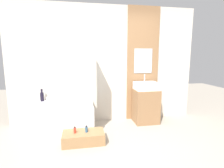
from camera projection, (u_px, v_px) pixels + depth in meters
ground_plane at (121, 157)px, 2.64m from camera, size 12.00×12.00×0.00m
wall_tiled_back at (105, 65)px, 3.96m from camera, size 4.20×0.06×2.60m
wall_wood_accent at (143, 64)px, 4.06m from camera, size 0.75×0.04×2.60m
bathtub at (65, 117)px, 3.54m from camera, size 1.13×0.77×0.56m
glass_shower_screen at (91, 74)px, 3.39m from camera, size 0.01×0.52×1.20m
wooden_step_bench at (84, 138)px, 3.04m from camera, size 0.72×0.37×0.20m
vanity_cabinet at (146, 106)px, 3.97m from camera, size 0.53×0.47×0.76m
sink at (146, 86)px, 3.89m from camera, size 0.50×0.40×0.34m
vase_tall_dark at (42, 96)px, 3.68m from camera, size 0.07×0.07×0.26m
vase_round_light at (49, 99)px, 3.69m from camera, size 0.11×0.11×0.11m
bottle_soap_primary at (75, 130)px, 2.99m from camera, size 0.04×0.04×0.12m
bottle_soap_secondary at (86, 129)px, 3.03m from camera, size 0.05×0.05×0.12m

